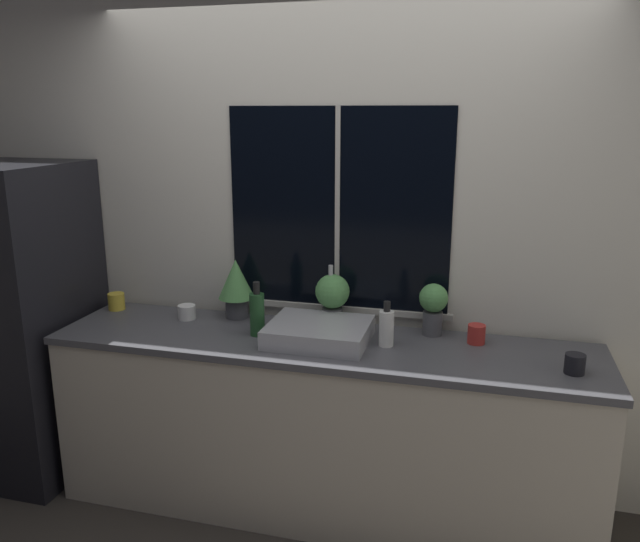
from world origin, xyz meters
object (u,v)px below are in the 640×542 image
(potted_plant_left, at_px, (236,284))
(potted_plant_right, at_px, (433,305))
(refrigerator, at_px, (17,321))
(sink, at_px, (319,332))
(mug_black, at_px, (575,364))
(soap_bottle, at_px, (386,327))
(mug_yellow, at_px, (116,301))
(bottle_tall, at_px, (257,313))
(mug_white, at_px, (187,312))
(potted_plant_center, at_px, (332,296))
(mug_red, at_px, (476,334))

(potted_plant_left, relative_size, potted_plant_right, 1.22)
(refrigerator, xyz_separation_m, sink, (1.72, 0.03, 0.09))
(refrigerator, relative_size, potted_plant_right, 6.60)
(sink, xyz_separation_m, mug_black, (1.15, -0.09, -0.00))
(soap_bottle, bearing_deg, mug_yellow, 174.07)
(potted_plant_right, relative_size, bottle_tall, 0.96)
(mug_white, xyz_separation_m, mug_black, (1.92, -0.23, 0.01))
(bottle_tall, bearing_deg, mug_black, -3.58)
(potted_plant_right, bearing_deg, mug_black, -27.24)
(sink, distance_m, potted_plant_left, 0.59)
(mug_yellow, xyz_separation_m, mug_white, (0.46, -0.05, -0.01))
(potted_plant_left, xyz_separation_m, potted_plant_center, (0.53, 0.00, -0.02))
(refrigerator, distance_m, bottle_tall, 1.42)
(refrigerator, distance_m, sink, 1.73)
(soap_bottle, relative_size, mug_red, 2.37)
(potted_plant_right, bearing_deg, bottle_tall, -164.59)
(potted_plant_right, bearing_deg, sink, -156.22)
(potted_plant_left, height_order, potted_plant_right, potted_plant_left)
(soap_bottle, bearing_deg, potted_plant_right, 46.57)
(mug_black, bearing_deg, potted_plant_right, 152.76)
(mug_red, bearing_deg, mug_yellow, 179.45)
(bottle_tall, bearing_deg, potted_plant_center, 35.45)
(potted_plant_left, relative_size, potted_plant_center, 1.17)
(soap_bottle, xyz_separation_m, mug_white, (-1.09, 0.11, -0.05))
(potted_plant_center, relative_size, mug_white, 2.91)
(sink, xyz_separation_m, potted_plant_left, (-0.52, 0.23, 0.14))
(mug_yellow, bearing_deg, mug_white, -5.87)
(bottle_tall, bearing_deg, potted_plant_left, 131.47)
(bottle_tall, distance_m, mug_red, 1.07)
(mug_yellow, bearing_deg, mug_black, -6.60)
(potted_plant_center, xyz_separation_m, soap_bottle, (0.32, -0.21, -0.07))
(soap_bottle, distance_m, mug_black, 0.83)
(refrigerator, height_order, potted_plant_left, refrigerator)
(refrigerator, bearing_deg, soap_bottle, 1.39)
(potted_plant_center, relative_size, mug_yellow, 2.93)
(mug_black, bearing_deg, soap_bottle, 172.14)
(potted_plant_left, xyz_separation_m, mug_yellow, (-0.71, -0.05, -0.14))
(refrigerator, bearing_deg, sink, 0.96)
(potted_plant_center, xyz_separation_m, mug_yellow, (-1.23, -0.05, -0.12))
(potted_plant_left, bearing_deg, mug_yellow, -176.12)
(sink, bearing_deg, mug_white, 170.07)
(potted_plant_right, xyz_separation_m, mug_yellow, (-1.75, -0.05, -0.11))
(potted_plant_center, distance_m, bottle_tall, 0.40)
(refrigerator, height_order, mug_black, refrigerator)
(mug_yellow, bearing_deg, bottle_tall, -11.38)
(potted_plant_center, relative_size, mug_black, 3.21)
(soap_bottle, height_order, mug_black, soap_bottle)
(mug_red, xyz_separation_m, mug_white, (-1.51, -0.03, -0.01))
(soap_bottle, relative_size, mug_yellow, 2.34)
(mug_yellow, bearing_deg, potted_plant_center, 2.22)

